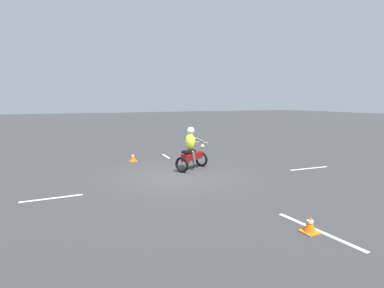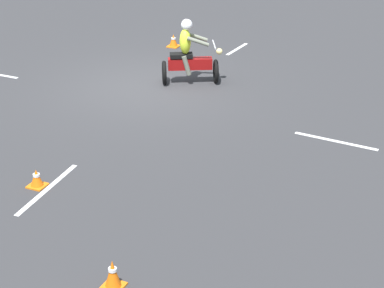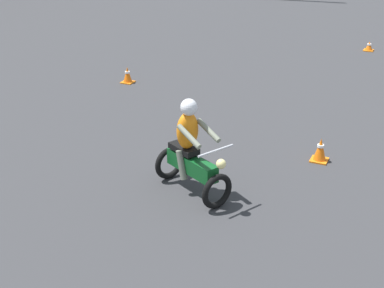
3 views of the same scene
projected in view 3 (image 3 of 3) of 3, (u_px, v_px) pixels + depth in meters
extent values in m
torus|color=black|center=(217.00, 191.00, 8.55)|extent=(0.58, 0.36, 0.60)
torus|color=black|center=(169.00, 163.00, 9.48)|extent=(0.58, 0.36, 0.60)
cube|color=#0F4C1E|center=(192.00, 165.00, 8.92)|extent=(0.71, 1.09, 0.28)
cube|color=black|center=(184.00, 148.00, 8.99)|extent=(0.49, 0.62, 0.10)
cylinder|color=silver|center=(216.00, 151.00, 8.29)|extent=(0.64, 0.35, 0.04)
sphere|color=#F2E08C|center=(221.00, 164.00, 8.27)|extent=(0.22, 0.22, 0.16)
ellipsoid|color=orange|center=(187.00, 131.00, 8.77)|extent=(0.48, 0.43, 0.64)
cylinder|color=slate|center=(189.00, 136.00, 8.42)|extent=(0.33, 0.53, 0.27)
cylinder|color=slate|center=(209.00, 130.00, 8.64)|extent=(0.33, 0.53, 0.27)
cylinder|color=slate|center=(182.00, 165.00, 8.91)|extent=(0.22, 0.27, 0.51)
cylinder|color=slate|center=(195.00, 160.00, 9.07)|extent=(0.22, 0.27, 0.51)
sphere|color=silver|center=(189.00, 107.00, 8.57)|extent=(0.38, 0.38, 0.28)
cube|color=orange|center=(319.00, 160.00, 10.23)|extent=(0.32, 0.32, 0.03)
cone|color=orange|center=(320.00, 149.00, 10.14)|extent=(0.24, 0.24, 0.43)
cylinder|color=white|center=(321.00, 146.00, 10.11)|extent=(0.13, 0.13, 0.05)
cube|color=orange|center=(128.00, 82.00, 14.68)|extent=(0.32, 0.32, 0.03)
cone|color=orange|center=(127.00, 74.00, 14.59)|extent=(0.24, 0.24, 0.41)
cylinder|color=white|center=(127.00, 72.00, 14.57)|extent=(0.13, 0.13, 0.05)
cube|color=orange|center=(368.00, 50.00, 17.86)|extent=(0.32, 0.32, 0.03)
cone|color=orange|center=(369.00, 46.00, 17.79)|extent=(0.24, 0.24, 0.28)
cylinder|color=white|center=(369.00, 44.00, 17.78)|extent=(0.13, 0.13, 0.05)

